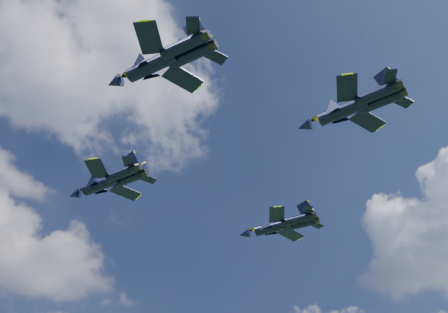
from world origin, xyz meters
The scene contains 4 objects.
jet_lead centered at (-11.80, 23.41, 55.38)m, with size 12.42×14.48×3.69m.
jet_left centered at (-11.33, -1.80, 56.80)m, with size 13.56×15.60×3.99m.
jet_right centered at (16.78, 21.13, 53.16)m, with size 12.47×13.13×3.48m.
jet_slot centered at (13.41, -6.21, 54.09)m, with size 12.13×14.78×3.71m.
Camera 1 is at (-20.67, -49.11, 3.09)m, focal length 45.00 mm.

